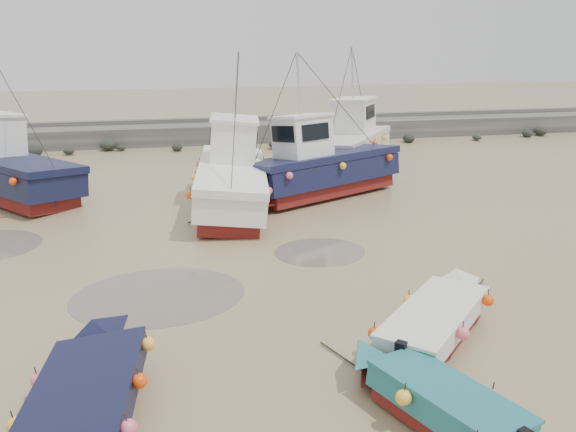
% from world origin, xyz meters
% --- Properties ---
extents(ground, '(120.00, 120.00, 0.00)m').
position_xyz_m(ground, '(0.00, 0.00, 0.00)').
color(ground, '#988257').
rests_on(ground, ground).
extents(seawall, '(60.00, 4.92, 1.50)m').
position_xyz_m(seawall, '(0.05, 21.99, 0.63)').
color(seawall, slate).
rests_on(seawall, ground).
extents(puddle_a, '(4.82, 4.82, 0.01)m').
position_xyz_m(puddle_a, '(-1.61, -0.53, 0.00)').
color(puddle_a, '#635A50').
rests_on(puddle_a, ground).
extents(puddle_b, '(3.06, 3.06, 0.01)m').
position_xyz_m(puddle_b, '(3.60, 1.76, 0.00)').
color(puddle_b, '#635A50').
rests_on(puddle_b, ground).
extents(puddle_d, '(5.88, 5.88, 0.01)m').
position_xyz_m(puddle_d, '(2.97, 10.86, 0.00)').
color(puddle_d, '#635A50').
rests_on(puddle_d, ground).
extents(dinghy_1, '(2.62, 6.61, 1.43)m').
position_xyz_m(dinghy_1, '(-2.71, -5.62, 0.54)').
color(dinghy_1, maroon).
rests_on(dinghy_1, ground).
extents(dinghy_2, '(2.75, 4.90, 1.43)m').
position_xyz_m(dinghy_2, '(3.54, -6.82, 0.57)').
color(dinghy_2, maroon).
rests_on(dinghy_2, ground).
extents(dinghy_3, '(4.77, 4.70, 1.43)m').
position_xyz_m(dinghy_3, '(5.12, -3.99, 0.55)').
color(dinghy_3, maroon).
rests_on(dinghy_3, ground).
extents(cabin_boat_1, '(3.77, 10.95, 6.22)m').
position_xyz_m(cabin_boat_1, '(1.16, 7.63, 1.31)').
color(cabin_boat_1, maroon).
rests_on(cabin_boat_1, ground).
extents(cabin_boat_2, '(9.95, 6.00, 6.22)m').
position_xyz_m(cabin_boat_2, '(4.88, 8.09, 1.33)').
color(cabin_boat_2, maroon).
rests_on(cabin_boat_2, ground).
extents(cabin_boat_3, '(6.74, 8.49, 6.22)m').
position_xyz_m(cabin_boat_3, '(8.41, 13.45, 1.36)').
color(cabin_boat_3, maroon).
rests_on(cabin_boat_3, ground).
extents(person, '(0.81, 0.75, 1.85)m').
position_xyz_m(person, '(-6.00, 7.84, 0.00)').
color(person, '#191D3E').
rests_on(person, ground).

